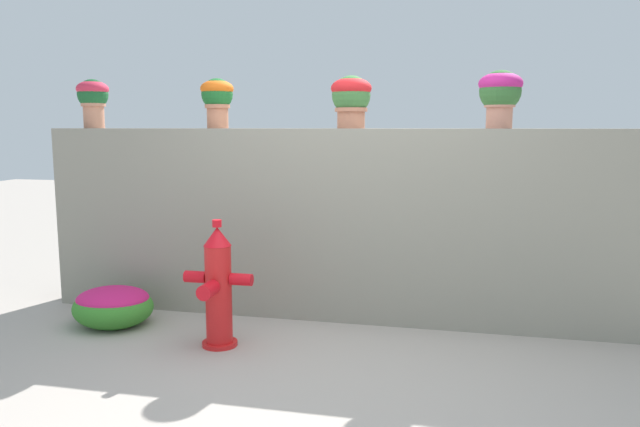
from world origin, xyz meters
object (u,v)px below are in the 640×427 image
object	(u,v)px
potted_plant_0	(93,97)
potted_plant_2	(351,97)
fire_hydrant	(218,289)
potted_plant_1	(217,97)
flower_bush_left	(113,305)
potted_plant_3	(500,92)

from	to	relation	value
potted_plant_0	potted_plant_2	distance (m)	2.28
fire_hydrant	potted_plant_1	bearing A→B (deg)	110.64
potted_plant_0	potted_plant_1	distance (m)	1.17
flower_bush_left	potted_plant_0	bearing A→B (deg)	127.60
potted_plant_1	fire_hydrant	distance (m)	1.66
potted_plant_0	potted_plant_1	bearing A→B (deg)	-1.83
potted_plant_0	fire_hydrant	world-z (taller)	potted_plant_0
potted_plant_2	fire_hydrant	xyz separation A→B (m)	(-0.78, -0.91, -1.36)
potted_plant_1	potted_plant_2	distance (m)	1.11
potted_plant_0	potted_plant_2	size ratio (longest dim) A/B	1.02
potted_plant_2	flower_bush_left	world-z (taller)	potted_plant_2
potted_plant_3	fire_hydrant	size ratio (longest dim) A/B	0.48
potted_plant_1	fire_hydrant	xyz separation A→B (m)	(0.33, -0.88, -1.37)
potted_plant_3	fire_hydrant	distance (m)	2.53
fire_hydrant	flower_bush_left	bearing A→B (deg)	166.12
potted_plant_1	fire_hydrant	bearing A→B (deg)	-69.36
potted_plant_1	potted_plant_0	bearing A→B (deg)	178.17
potted_plant_0	flower_bush_left	bearing A→B (deg)	-52.40
potted_plant_2	potted_plant_3	world-z (taller)	potted_plant_3
potted_plant_0	flower_bush_left	xyz separation A→B (m)	(0.52, -0.67, -1.64)
potted_plant_1	flower_bush_left	distance (m)	1.86
potted_plant_2	potted_plant_3	xyz separation A→B (m)	(1.13, 0.00, 0.02)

